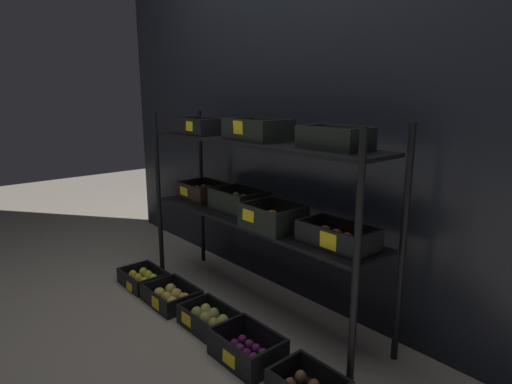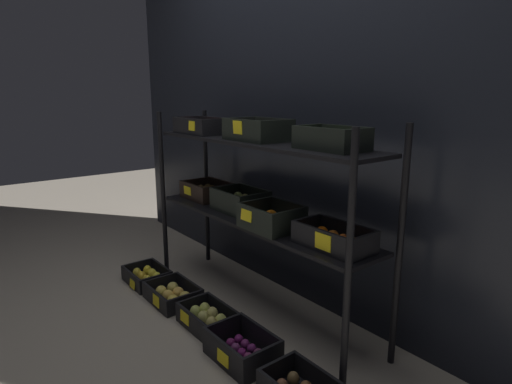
{
  "view_description": "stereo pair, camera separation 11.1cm",
  "coord_description": "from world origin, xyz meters",
  "px_view_note": "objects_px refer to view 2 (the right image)",
  "views": [
    {
      "loc": [
        1.81,
        -1.57,
        1.28
      ],
      "look_at": [
        0.0,
        0.0,
        0.73
      ],
      "focal_mm": 29.89,
      "sensor_mm": 36.0,
      "label": 1
    },
    {
      "loc": [
        1.88,
        -1.48,
        1.28
      ],
      "look_at": [
        0.0,
        0.0,
        0.73
      ],
      "focal_mm": 29.89,
      "sensor_mm": 36.0,
      "label": 2
    }
  ],
  "objects_px": {
    "crate_ground_apple_gold": "(173,295)",
    "crate_ground_pear": "(208,318)",
    "crate_ground_plum": "(242,350)",
    "display_rack": "(253,183)",
    "crate_ground_lemon": "(147,276)"
  },
  "relations": [
    {
      "from": "crate_ground_apple_gold",
      "to": "crate_ground_pear",
      "type": "xyz_separation_m",
      "value": [
        0.4,
        0.01,
        0.01
      ]
    },
    {
      "from": "crate_ground_pear",
      "to": "crate_ground_plum",
      "type": "xyz_separation_m",
      "value": [
        0.36,
        -0.03,
        -0.0
      ]
    },
    {
      "from": "crate_ground_plum",
      "to": "crate_ground_apple_gold",
      "type": "bearing_deg",
      "value": 178.93
    },
    {
      "from": "display_rack",
      "to": "crate_ground_lemon",
      "type": "relative_size",
      "value": 5.62
    },
    {
      "from": "crate_ground_lemon",
      "to": "display_rack",
      "type": "bearing_deg",
      "value": 27.91
    },
    {
      "from": "display_rack",
      "to": "crate_ground_apple_gold",
      "type": "relative_size",
      "value": 5.21
    },
    {
      "from": "display_rack",
      "to": "crate_ground_lemon",
      "type": "xyz_separation_m",
      "value": [
        -0.72,
        -0.38,
        -0.73
      ]
    },
    {
      "from": "display_rack",
      "to": "crate_ground_apple_gold",
      "type": "bearing_deg",
      "value": -134.4
    },
    {
      "from": "crate_ground_pear",
      "to": "display_rack",
      "type": "bearing_deg",
      "value": 95.9
    },
    {
      "from": "crate_ground_apple_gold",
      "to": "crate_ground_plum",
      "type": "xyz_separation_m",
      "value": [
        0.76,
        -0.01,
        0.01
      ]
    },
    {
      "from": "crate_ground_lemon",
      "to": "crate_ground_pear",
      "type": "xyz_separation_m",
      "value": [
        0.75,
        0.03,
        0.01
      ]
    },
    {
      "from": "crate_ground_apple_gold",
      "to": "crate_ground_pear",
      "type": "height_order",
      "value": "crate_ground_pear"
    },
    {
      "from": "crate_ground_lemon",
      "to": "crate_ground_apple_gold",
      "type": "bearing_deg",
      "value": 2.08
    },
    {
      "from": "display_rack",
      "to": "crate_ground_apple_gold",
      "type": "distance_m",
      "value": 0.89
    },
    {
      "from": "crate_ground_lemon",
      "to": "crate_ground_plum",
      "type": "xyz_separation_m",
      "value": [
        1.12,
        -0.0,
        0.0
      ]
    }
  ]
}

